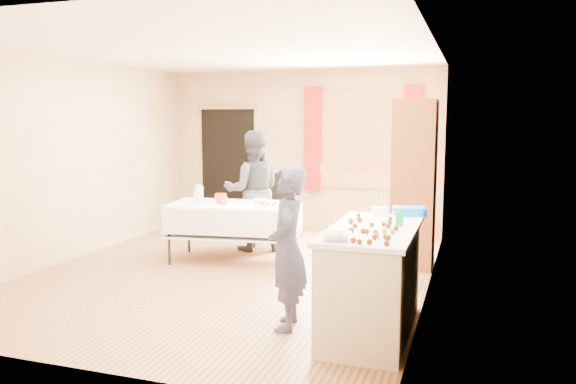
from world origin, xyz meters
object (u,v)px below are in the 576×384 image
(cabinet, at_px, (414,184))
(chair, at_px, (273,225))
(woman, at_px, (253,191))
(girl, at_px, (287,248))
(counter, at_px, (372,280))
(party_table, at_px, (234,227))

(cabinet, relative_size, chair, 1.96)
(chair, height_order, woman, woman)
(cabinet, distance_m, chair, 2.19)
(woman, bearing_deg, chair, -147.63)
(girl, height_order, woman, woman)
(girl, relative_size, woman, 0.85)
(counter, bearing_deg, woman, 129.90)
(party_table, distance_m, girl, 2.45)
(party_table, xyz_separation_m, woman, (0.00, 0.66, 0.39))
(counter, relative_size, party_table, 0.86)
(counter, relative_size, chair, 1.44)
(girl, bearing_deg, cabinet, 149.54)
(chair, bearing_deg, cabinet, 0.91)
(cabinet, distance_m, girl, 2.62)
(chair, distance_m, woman, 0.63)
(woman, bearing_deg, girl, 92.02)
(cabinet, height_order, counter, cabinet)
(cabinet, bearing_deg, party_table, -168.00)
(cabinet, height_order, chair, cabinet)
(cabinet, distance_m, counter, 2.40)
(cabinet, xyz_separation_m, girl, (-0.81, -2.47, -0.32))
(party_table, xyz_separation_m, girl, (1.39, -2.00, 0.27))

